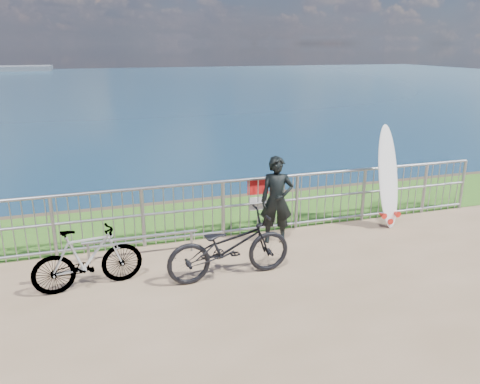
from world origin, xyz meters
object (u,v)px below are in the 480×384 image
object	(u,v)px
surfboard	(388,181)
bicycle_near	(229,246)
surfer	(277,200)
bicycle_far	(88,258)

from	to	relation	value
surfboard	bicycle_near	distance (m)	3.82
surfer	bicycle_far	world-z (taller)	surfer
surfboard	bicycle_far	bearing A→B (deg)	-171.20
bicycle_far	surfer	bearing A→B (deg)	-84.10
bicycle_near	bicycle_far	distance (m)	2.13
surfer	bicycle_near	xyz separation A→B (m)	(-1.21, -1.08, -0.29)
surfer	surfboard	xyz separation A→B (m)	(2.40, 0.10, 0.14)
surfer	bicycle_near	world-z (taller)	surfer
surfer	bicycle_near	size ratio (longest dim) A/B	0.81
surfer	surfboard	size ratio (longest dim) A/B	0.79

